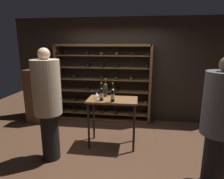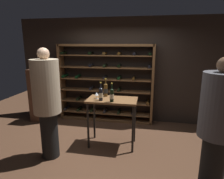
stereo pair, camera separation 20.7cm
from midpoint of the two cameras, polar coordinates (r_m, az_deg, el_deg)
The scene contains 11 objects.
ground_plane at distance 4.19m, azimuth -2.29°, elevation -16.46°, with size 9.28×9.28×0.00m, color #472D1E.
back_wall at distance 5.31m, azimuth 0.70°, elevation 5.65°, with size 5.65×0.10×2.75m, color black.
wine_rack at distance 5.22m, azimuth -3.81°, elevation 1.63°, with size 2.54×0.32×2.07m.
tasting_table at distance 3.94m, azimuth -1.37°, elevation -4.88°, with size 0.99×0.54×1.00m.
person_guest_blue_shirt at distance 3.10m, azimuth 27.43°, elevation -7.62°, with size 0.51×0.51×1.92m.
person_guest_plum_blouse at distance 3.61m, azimuth -19.90°, elevation -3.04°, with size 0.48×0.48×2.02m.
display_cabinet at distance 5.60m, azimuth -22.50°, elevation -1.89°, with size 0.44×0.36×1.42m, color #4C2D1E.
wine_bottle_gold_foil at distance 4.06m, azimuth -3.41°, elevation -0.08°, with size 0.08×0.08×0.38m.
wine_bottle_green_slim at distance 3.77m, azimuth -4.70°, elevation -1.33°, with size 0.08×0.08×0.36m.
wine_bottle_black_capsule at distance 3.68m, azimuth -1.42°, elevation -1.64°, with size 0.08×0.08×0.37m.
wine_glass_stemmed_center at distance 3.91m, azimuth -5.98°, elevation -1.42°, with size 0.08×0.08×0.13m.
Camera 1 is at (0.56, -3.59, 2.08)m, focal length 31.27 mm.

